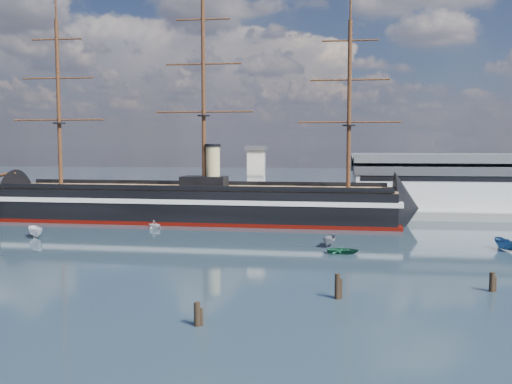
# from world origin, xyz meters

# --- Properties ---
(ground) EXTENTS (600.00, 600.00, 0.00)m
(ground) POSITION_xyz_m (0.00, 40.00, 0.00)
(ground) COLOR #222F39
(ground) RESTS_ON ground
(quay) EXTENTS (180.00, 18.00, 2.00)m
(quay) POSITION_xyz_m (10.00, 76.00, 0.00)
(quay) COLOR slate
(quay) RESTS_ON ground
(warehouse) EXTENTS (63.00, 21.00, 11.60)m
(warehouse) POSITION_xyz_m (58.00, 80.00, 7.98)
(warehouse) COLOR #B7BABC
(warehouse) RESTS_ON ground
(quay_tower) EXTENTS (5.00, 5.00, 15.00)m
(quay_tower) POSITION_xyz_m (3.00, 73.00, 9.75)
(quay_tower) COLOR silver
(quay_tower) RESTS_ON ground
(warship) EXTENTS (113.12, 18.96, 53.94)m
(warship) POSITION_xyz_m (-10.86, 60.00, 4.04)
(warship) COLOR black
(warship) RESTS_ON ground
(motorboat_a) EXTENTS (6.69, 6.10, 2.66)m
(motorboat_a) POSITION_xyz_m (-33.82, 34.52, 0.00)
(motorboat_a) COLOR white
(motorboat_a) RESTS_ON ground
(motorboat_c) EXTENTS (5.91, 3.40, 2.23)m
(motorboat_c) POSITION_xyz_m (20.87, 32.28, 0.00)
(motorboat_c) COLOR slate
(motorboat_c) RESTS_ON ground
(motorboat_d) EXTENTS (4.71, 5.86, 1.98)m
(motorboat_d) POSITION_xyz_m (-15.05, 48.00, 0.00)
(motorboat_d) COLOR silver
(motorboat_d) RESTS_ON ground
(motorboat_e) EXTENTS (1.29, 3.19, 1.49)m
(motorboat_e) POSITION_xyz_m (23.07, 26.14, 0.00)
(motorboat_e) COLOR #134B31
(motorboat_e) RESTS_ON ground
(motorboat_f) EXTENTS (6.72, 3.81, 2.54)m
(motorboat_f) POSITION_xyz_m (49.78, 32.15, 0.00)
(motorboat_f) COLOR #2D5684
(motorboat_f) RESTS_ON ground
(piling_near_mid) EXTENTS (0.64, 0.64, 3.05)m
(piling_near_mid) POSITION_xyz_m (8.20, -12.41, 0.00)
(piling_near_mid) COLOR black
(piling_near_mid) RESTS_ON ground
(piling_near_right) EXTENTS (0.64, 0.64, 3.61)m
(piling_near_right) POSITION_xyz_m (21.82, -0.97, 0.00)
(piling_near_right) COLOR black
(piling_near_right) RESTS_ON ground
(piling_far_right) EXTENTS (0.64, 0.64, 3.06)m
(piling_far_right) POSITION_xyz_m (40.16, 4.58, 0.00)
(piling_far_right) COLOR black
(piling_far_right) RESTS_ON ground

